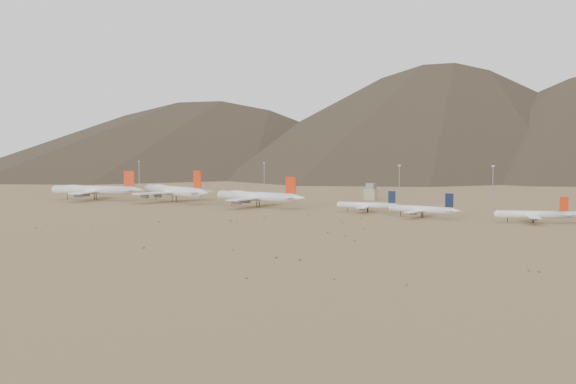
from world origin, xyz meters
The scene contains 14 objects.
ground centered at (0.00, 0.00, 0.00)m, with size 3000.00×3000.00×0.00m, color #9D7E51.
mountain_ridge centered at (0.00, 900.00, 150.00)m, with size 4400.00×1000.00×300.00m.
widebody_west centered at (-144.58, 25.94, 7.22)m, with size 68.11×54.12×20.94m.
widebody_centre centered at (-84.50, 39.89, 7.75)m, with size 72.74×57.94×22.48m.
widebody_east centered at (-13.14, 33.76, 6.84)m, with size 66.86×51.41×19.85m.
narrowbody_a centered at (62.66, 35.06, 4.20)m, with size 38.90×28.41×12.94m.
narrowbody_b centered at (100.32, 21.94, 4.53)m, with size 42.31×30.56×13.97m.
narrowbody_c centered at (158.45, 24.43, 4.42)m, with size 39.29×29.42×13.61m.
control_tower centered at (30.00, 120.00, 5.32)m, with size 8.00×8.00×12.00m.
mast_far_west centered at (-175.52, 111.44, 14.20)m, with size 2.00×0.60×25.70m.
mast_west centered at (-62.44, 126.46, 14.20)m, with size 2.00×0.60×25.70m.
mast_centre centered at (53.68, 112.89, 14.20)m, with size 2.00×0.60×25.70m.
mast_east centered at (112.26, 135.35, 14.20)m, with size 2.00×0.60×25.70m.
desert_scrub centered at (18.14, -88.31, 0.31)m, with size 441.43×179.84×0.89m.
Camera 1 is at (224.14, -359.21, 41.65)m, focal length 45.00 mm.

